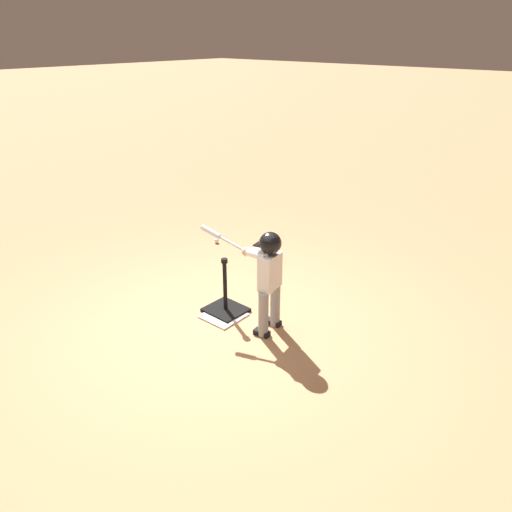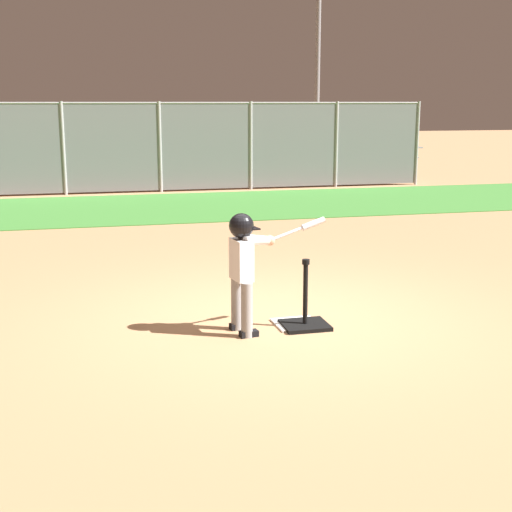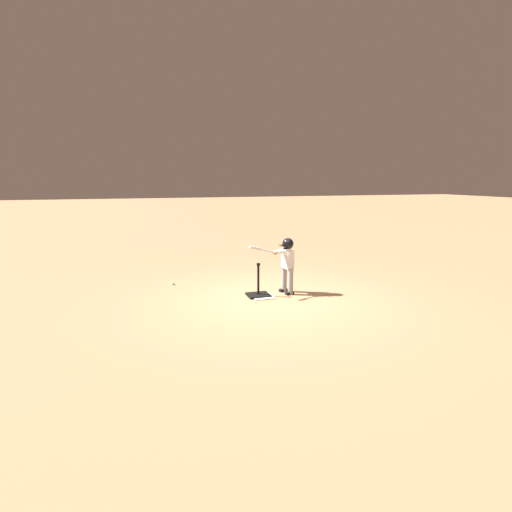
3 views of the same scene
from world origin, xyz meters
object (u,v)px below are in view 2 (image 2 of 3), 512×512
at_px(batter_child, 245,258).
at_px(bleachers_left_center, 143,167).
at_px(batting_tee, 305,319).
at_px(bleachers_center, 344,164).

bearing_deg(batter_child, bleachers_left_center, 89.37).
height_order(batting_tee, bleachers_left_center, bleachers_left_center).
bearing_deg(bleachers_left_center, bleachers_center, -2.55).
height_order(batter_child, bleachers_center, batter_child).
xyz_separation_m(batting_tee, batter_child, (-0.63, -0.02, 0.67)).
height_order(bleachers_left_center, bleachers_center, bleachers_left_center).
bearing_deg(bleachers_center, bleachers_left_center, 177.45).
bearing_deg(bleachers_center, batting_tee, -112.39).
bearing_deg(bleachers_left_center, batter_child, -90.63).
xyz_separation_m(batter_child, bleachers_left_center, (0.14, 12.84, -0.25)).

